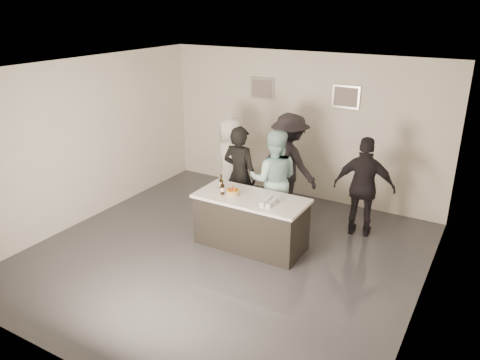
{
  "coord_description": "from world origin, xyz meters",
  "views": [
    {
      "loc": [
        3.61,
        -5.71,
        3.92
      ],
      "look_at": [
        0.0,
        0.5,
        1.15
      ],
      "focal_mm": 35.0,
      "sensor_mm": 36.0,
      "label": 1
    }
  ],
  "objects": [
    {
      "name": "candles",
      "position": [
        -0.11,
        0.18,
        0.9
      ],
      "size": [
        0.24,
        0.08,
        0.01
      ],
      "primitive_type": "cube",
      "color": "pink",
      "rests_on": "bar_counter"
    },
    {
      "name": "wall_back",
      "position": [
        0.0,
        3.0,
        1.5
      ],
      "size": [
        6.0,
        0.04,
        3.0
      ],
      "primitive_type": "cube",
      "color": "silver",
      "rests_on": "ground"
    },
    {
      "name": "tumbler_cluster",
      "position": [
        0.61,
        0.4,
        0.94
      ],
      "size": [
        0.19,
        0.4,
        0.08
      ],
      "primitive_type": "cube",
      "color": "gold",
      "rests_on": "bar_counter"
    },
    {
      "name": "wall_left",
      "position": [
        -3.0,
        0.0,
        1.5
      ],
      "size": [
        0.04,
        6.0,
        3.0
      ],
      "primitive_type": "cube",
      "color": "silver",
      "rests_on": "ground"
    },
    {
      "name": "person_guest_back",
      "position": [
        0.14,
        2.14,
        0.98
      ],
      "size": [
        1.43,
        1.09,
        1.96
      ],
      "primitive_type": "imported",
      "rotation": [
        0.0,
        0.0,
        2.82
      ],
      "color": "black",
      "rests_on": "ground"
    },
    {
      "name": "beer_bottle_a",
      "position": [
        -0.4,
        0.56,
        1.03
      ],
      "size": [
        0.07,
        0.07,
        0.26
      ],
      "primitive_type": "cylinder",
      "color": "black",
      "rests_on": "bar_counter"
    },
    {
      "name": "wall_right",
      "position": [
        3.0,
        0.0,
        1.5
      ],
      "size": [
        0.04,
        6.0,
        3.0
      ],
      "primitive_type": "cube",
      "color": "silver",
      "rests_on": "ground"
    },
    {
      "name": "person_main_black",
      "position": [
        -0.41,
        1.2,
        0.93
      ],
      "size": [
        0.69,
        0.47,
        1.85
      ],
      "primitive_type": "imported",
      "rotation": [
        0.0,
        0.0,
        3.1
      ],
      "color": "black",
      "rests_on": "ground"
    },
    {
      "name": "person_guest_right",
      "position": [
        1.7,
        1.85,
        0.9
      ],
      "size": [
        1.11,
        0.6,
        1.79
      ],
      "primitive_type": "imported",
      "rotation": [
        0.0,
        0.0,
        3.31
      ],
      "color": "black",
      "rests_on": "ground"
    },
    {
      "name": "beer_bottle_b",
      "position": [
        -0.25,
        0.35,
        1.03
      ],
      "size": [
        0.07,
        0.07,
        0.26
      ],
      "primitive_type": "cylinder",
      "color": "black",
      "rests_on": "bar_counter"
    },
    {
      "name": "cake",
      "position": [
        -0.09,
        0.41,
        0.94
      ],
      "size": [
        0.22,
        0.22,
        0.08
      ],
      "primitive_type": "cylinder",
      "color": "yellow",
      "rests_on": "bar_counter"
    },
    {
      "name": "picture_right",
      "position": [
        0.9,
        2.97,
        2.2
      ],
      "size": [
        0.54,
        0.04,
        0.44
      ],
      "primitive_type": "cube",
      "color": "#B2B2B7",
      "rests_on": "wall_back"
    },
    {
      "name": "floor",
      "position": [
        0.0,
        0.0,
        0.0
      ],
      "size": [
        6.0,
        6.0,
        0.0
      ],
      "primitive_type": "plane",
      "color": "#3D3D42",
      "rests_on": "ground"
    },
    {
      "name": "person_guest_left",
      "position": [
        -1.0,
        1.85,
        0.9
      ],
      "size": [
        1.01,
        0.8,
        1.8
      ],
      "primitive_type": "imported",
      "rotation": [
        0.0,
        0.0,
        2.85
      ],
      "color": "silver",
      "rests_on": "ground"
    },
    {
      "name": "bar_counter",
      "position": [
        0.22,
        0.48,
        0.45
      ],
      "size": [
        1.86,
        0.86,
        0.9
      ],
      "primitive_type": "cube",
      "color": "white",
      "rests_on": "ground"
    },
    {
      "name": "ceiling",
      "position": [
        0.0,
        0.0,
        3.0
      ],
      "size": [
        6.0,
        6.0,
        0.0
      ],
      "primitive_type": "plane",
      "rotation": [
        3.14,
        0.0,
        0.0
      ],
      "color": "white"
    },
    {
      "name": "wall_front",
      "position": [
        0.0,
        -3.0,
        1.5
      ],
      "size": [
        6.0,
        0.04,
        3.0
      ],
      "primitive_type": "cube",
      "color": "silver",
      "rests_on": "ground"
    },
    {
      "name": "person_main_blue",
      "position": [
        0.21,
        1.33,
        0.92
      ],
      "size": [
        1.1,
        1.0,
        1.84
      ],
      "primitive_type": "imported",
      "rotation": [
        0.0,
        0.0,
        3.55
      ],
      "color": "#AADEDF",
      "rests_on": "ground"
    },
    {
      "name": "picture_left",
      "position": [
        -0.9,
        2.97,
        2.2
      ],
      "size": [
        0.54,
        0.04,
        0.44
      ],
      "primitive_type": "cube",
      "color": "#B2B2B7",
      "rests_on": "wall_back"
    }
  ]
}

